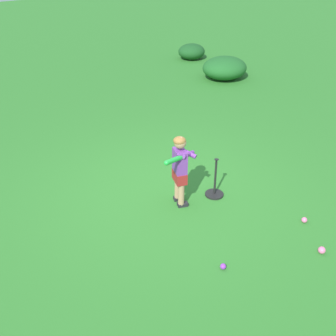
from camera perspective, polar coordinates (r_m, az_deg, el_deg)
The scene contains 8 objects.
ground_plane at distance 6.46m, azimuth -0.28°, elevation -3.24°, with size 40.00×40.00×0.00m, color #2D7528.
child_batter at distance 5.86m, azimuth 1.64°, elevation 0.41°, with size 0.62×0.37×1.08m.
play_ball_near_batter at distance 5.17m, azimuth 7.48°, elevation -13.08°, with size 0.07×0.07×0.07m, color purple.
play_ball_by_bucket at distance 6.11m, azimuth 17.98°, elevation -6.71°, with size 0.08×0.08×0.08m, color pink.
play_ball_midfield at distance 5.66m, azimuth 20.11°, elevation -10.40°, with size 0.09×0.09×0.09m, color pink.
batting_tee at distance 6.37m, azimuth 6.32°, elevation -2.88°, with size 0.28×0.28×0.62m.
shrub_left_background at distance 11.43m, azimuth 7.68°, elevation 13.29°, with size 1.19×1.09×0.57m, color #1E5B23.
shrub_right_background at distance 13.16m, azimuth 3.21°, elevation 15.48°, with size 0.82×0.76×0.45m, color #194C1E.
Camera 1 is at (-2.95, -4.51, 3.56)m, focal length 44.99 mm.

